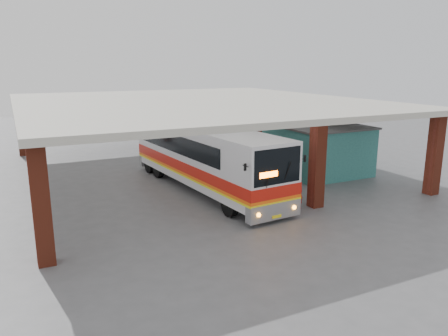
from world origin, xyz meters
TOP-DOWN VIEW (x-y plane):
  - ground at (0.00, 0.00)m, footprint 90.00×90.00m
  - brick_columns at (1.43, 5.00)m, footprint 20.10×21.60m
  - canopy_roof at (0.50, 6.50)m, footprint 21.00×23.00m
  - shop_building at (7.49, 4.00)m, footprint 5.20×8.20m
  - coach_bus at (-0.68, 2.20)m, footprint 3.93×13.33m
  - motorcycle at (2.90, 0.63)m, footprint 2.07×0.92m
  - pedestrian at (1.99, -2.90)m, footprint 0.61×0.41m
  - red_chair at (5.09, 6.35)m, footprint 0.46×0.46m

SIDE VIEW (x-z plane):
  - ground at x=0.00m, z-range 0.00..0.00m
  - red_chair at x=5.09m, z-range -0.03..0.71m
  - motorcycle at x=2.90m, z-range 0.00..1.05m
  - pedestrian at x=1.99m, z-range 0.00..1.65m
  - shop_building at x=7.49m, z-range 0.01..3.12m
  - coach_bus at x=-0.68m, z-range -0.01..3.82m
  - brick_columns at x=1.43m, z-range 0.00..4.35m
  - canopy_roof at x=0.50m, z-range 4.35..4.65m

